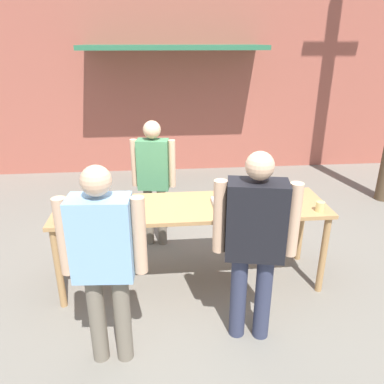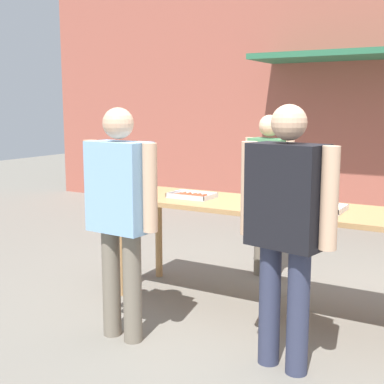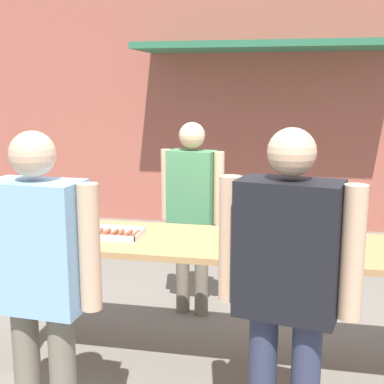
{
  "view_description": "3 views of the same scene",
  "coord_description": "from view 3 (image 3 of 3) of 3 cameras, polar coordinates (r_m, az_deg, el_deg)",
  "views": [
    {
      "loc": [
        -0.34,
        -3.53,
        2.5
      ],
      "look_at": [
        0.0,
        0.0,
        1.07
      ],
      "focal_mm": 35.0,
      "sensor_mm": 36.0,
      "label": 1
    },
    {
      "loc": [
        1.58,
        -4.06,
        1.73
      ],
      "look_at": [
        -0.75,
        -0.03,
        0.97
      ],
      "focal_mm": 50.0,
      "sensor_mm": 36.0,
      "label": 2
    },
    {
      "loc": [
        0.48,
        -3.35,
        1.92
      ],
      "look_at": [
        -0.39,
        0.87,
        1.06
      ],
      "focal_mm": 50.0,
      "sensor_mm": 36.0,
      "label": 3
    }
  ],
  "objects": [
    {
      "name": "person_server_behind_table",
      "position": [
        4.41,
        0.0,
        -1.04
      ],
      "size": [
        0.54,
        0.27,
        1.64
      ],
      "rotation": [
        0.0,
        0.0,
        -0.17
      ],
      "color": "#756B5B",
      "rests_on": "ground"
    },
    {
      "name": "ground_plane",
      "position": [
        3.89,
        3.24,
        -18.37
      ],
      "size": [
        24.0,
        24.0,
        0.0
      ],
      "primitive_type": "plane",
      "color": "slate"
    },
    {
      "name": "person_customer_holding_hotdog",
      "position": [
        2.77,
        -15.98,
        -8.25
      ],
      "size": [
        0.66,
        0.28,
        1.71
      ],
      "rotation": [
        0.0,
        0.0,
        3.08
      ],
      "color": "#756B5B",
      "rests_on": "ground"
    },
    {
      "name": "serving_table",
      "position": [
        3.55,
        3.39,
        -6.76
      ],
      "size": [
        2.81,
        0.77,
        0.92
      ],
      "color": "tan",
      "rests_on": "ground"
    },
    {
      "name": "condiment_jar_ketchup",
      "position": [
        3.63,
        -15.8,
        -4.5
      ],
      "size": [
        0.07,
        0.07,
        0.08
      ],
      "color": "gold",
      "rests_on": "serving_table"
    },
    {
      "name": "condiment_jar_mustard",
      "position": [
        3.67,
        -17.28,
        -4.42
      ],
      "size": [
        0.07,
        0.07,
        0.08
      ],
      "color": "#B22319",
      "rests_on": "serving_table"
    },
    {
      "name": "food_tray_buns",
      "position": [
        3.46,
        9.88,
        -5.38
      ],
      "size": [
        0.37,
        0.29,
        0.06
      ],
      "color": "silver",
      "rests_on": "serving_table"
    },
    {
      "name": "building_facade_back",
      "position": [
        7.35,
        8.18,
        13.74
      ],
      "size": [
        12.0,
        1.11,
        4.5
      ],
      "color": "#A85647",
      "rests_on": "ground"
    },
    {
      "name": "food_tray_sausages",
      "position": [
        3.67,
        -8.36,
        -4.45
      ],
      "size": [
        0.39,
        0.26,
        0.04
      ],
      "color": "silver",
      "rests_on": "serving_table"
    },
    {
      "name": "person_customer_with_cup",
      "position": [
        2.62,
        10.13,
        -8.92
      ],
      "size": [
        0.68,
        0.35,
        1.74
      ],
      "rotation": [
        0.0,
        0.0,
        2.94
      ],
      "color": "#333851",
      "rests_on": "ground"
    }
  ]
}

